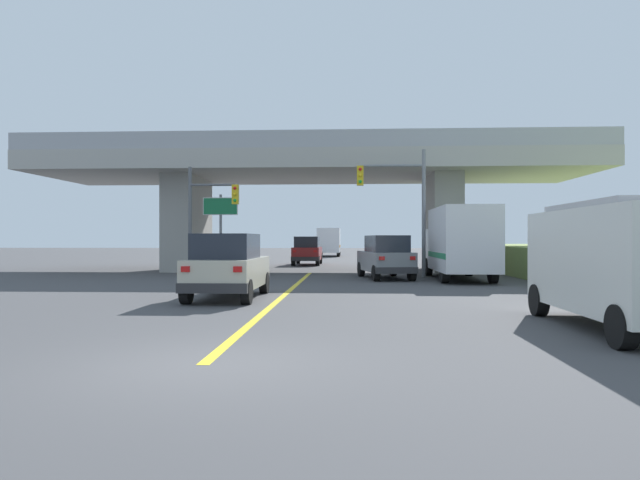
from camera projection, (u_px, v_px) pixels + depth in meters
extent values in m
plane|color=#424244|center=(313.00, 270.00, 33.42)|extent=(160.00, 160.00, 0.00)
cube|color=#A8A59E|center=(313.00, 168.00, 33.41)|extent=(31.51, 9.14, 1.02)
cube|color=#9A9891|center=(188.00, 224.00, 33.82)|extent=(1.60, 5.48, 5.52)
cube|color=#9A9891|center=(441.00, 223.00, 33.02)|extent=(1.60, 5.48, 5.52)
cube|color=#9EA0A5|center=(308.00, 139.00, 28.99)|extent=(31.51, 0.20, 0.90)
cube|color=#9EA0A5|center=(317.00, 162.00, 37.82)|extent=(31.51, 0.20, 0.90)
cube|color=yellow|center=(287.00, 292.00, 19.64)|extent=(0.20, 22.59, 0.01)
cube|color=#B7B29E|center=(229.00, 272.00, 17.76)|extent=(1.94, 4.40, 0.90)
cube|color=#1E232D|center=(226.00, 246.00, 17.43)|extent=(1.70, 2.42, 0.76)
cube|color=#2D2D30|center=(212.00, 288.00, 15.61)|extent=(1.97, 0.20, 0.28)
cube|color=red|center=(185.00, 269.00, 15.58)|extent=(0.24, 0.06, 0.16)
cube|color=red|center=(238.00, 269.00, 15.50)|extent=(0.24, 0.06, 0.16)
cylinder|color=black|center=(214.00, 283.00, 19.45)|extent=(0.26, 0.72, 0.72)
cylinder|color=black|center=(264.00, 283.00, 19.36)|extent=(0.26, 0.72, 0.72)
cylinder|color=black|center=(186.00, 292.00, 16.16)|extent=(0.26, 0.72, 0.72)
cylinder|color=black|center=(247.00, 292.00, 16.07)|extent=(0.26, 0.72, 0.72)
cube|color=slate|center=(385.00, 261.00, 26.52)|extent=(2.57, 4.64, 0.90)
cube|color=#1E232D|center=(387.00, 244.00, 26.19)|extent=(2.00, 2.66, 0.76)
cube|color=#2D2D30|center=(397.00, 270.00, 24.39)|extent=(1.86, 0.53, 0.28)
cube|color=red|center=(382.00, 258.00, 24.24)|extent=(0.25, 0.10, 0.16)
cube|color=red|center=(413.00, 258.00, 24.41)|extent=(0.25, 0.10, 0.16)
cylinder|color=black|center=(361.00, 269.00, 28.05)|extent=(0.38, 0.75, 0.72)
cylinder|color=black|center=(393.00, 269.00, 28.25)|extent=(0.38, 0.75, 0.72)
cylinder|color=black|center=(376.00, 273.00, 24.79)|extent=(0.38, 0.75, 0.72)
cylinder|color=black|center=(412.00, 273.00, 24.99)|extent=(0.38, 0.75, 0.72)
cube|color=silver|center=(449.00, 248.00, 28.48)|extent=(2.20, 2.00, 1.90)
cube|color=silver|center=(463.00, 239.00, 24.94)|extent=(2.31, 5.10, 2.80)
cube|color=#197F4C|center=(463.00, 255.00, 24.94)|extent=(2.33, 4.99, 0.24)
cylinder|color=black|center=(429.00, 267.00, 28.54)|extent=(0.30, 0.90, 0.90)
cylinder|color=black|center=(469.00, 267.00, 28.43)|extent=(0.30, 0.90, 0.90)
cylinder|color=black|center=(445.00, 273.00, 23.72)|extent=(0.30, 0.90, 0.90)
cylinder|color=black|center=(493.00, 273.00, 23.62)|extent=(0.30, 0.90, 0.90)
cube|color=silver|center=(618.00, 260.00, 11.58)|extent=(2.00, 5.30, 2.10)
cube|color=black|center=(570.00, 242.00, 14.12)|extent=(1.84, 0.12, 0.80)
cube|color=#99999E|center=(618.00, 205.00, 11.57)|extent=(1.70, 3.71, 0.12)
cylinder|color=black|center=(539.00, 300.00, 13.72)|extent=(0.28, 0.76, 0.76)
cylinder|color=black|center=(615.00, 300.00, 13.63)|extent=(0.28, 0.76, 0.76)
cylinder|color=black|center=(622.00, 327.00, 9.53)|extent=(0.28, 0.76, 0.76)
cube|color=maroon|center=(307.00, 253.00, 40.62)|extent=(1.87, 4.66, 0.90)
cube|color=#1E232D|center=(307.00, 242.00, 40.27)|extent=(1.65, 2.56, 0.76)
cube|color=#2D2D30|center=(305.00, 259.00, 38.34)|extent=(1.91, 0.20, 0.28)
cube|color=red|center=(295.00, 251.00, 38.31)|extent=(0.24, 0.06, 0.16)
cube|color=red|center=(315.00, 251.00, 38.23)|extent=(0.24, 0.06, 0.16)
cylinder|color=black|center=(298.00, 259.00, 42.44)|extent=(0.26, 0.72, 0.72)
cylinder|color=black|center=(320.00, 259.00, 42.35)|extent=(0.26, 0.72, 0.72)
cylinder|color=black|center=(293.00, 261.00, 38.89)|extent=(0.26, 0.72, 0.72)
cylinder|color=black|center=(318.00, 261.00, 38.80)|extent=(0.26, 0.72, 0.72)
cylinder|color=slate|center=(424.00, 213.00, 27.38)|extent=(0.18, 0.18, 6.19)
cylinder|color=slate|center=(392.00, 166.00, 27.46)|extent=(3.07, 0.12, 0.12)
cube|color=gold|center=(360.00, 176.00, 27.54)|extent=(0.32, 0.26, 0.96)
sphere|color=red|center=(360.00, 169.00, 27.39)|extent=(0.16, 0.16, 0.16)
sphere|color=gold|center=(360.00, 175.00, 27.39)|extent=(0.16, 0.16, 0.16)
sphere|color=green|center=(360.00, 182.00, 27.39)|extent=(0.16, 0.16, 0.16)
cylinder|color=#56595E|center=(190.00, 222.00, 28.04)|extent=(0.18, 0.18, 5.42)
cylinder|color=#56595E|center=(213.00, 185.00, 27.97)|extent=(2.27, 0.12, 0.12)
cube|color=gold|center=(235.00, 194.00, 27.92)|extent=(0.32, 0.26, 0.96)
sphere|color=red|center=(235.00, 188.00, 27.77)|extent=(0.16, 0.16, 0.16)
sphere|color=gold|center=(235.00, 194.00, 27.77)|extent=(0.16, 0.16, 0.16)
sphere|color=green|center=(235.00, 200.00, 27.77)|extent=(0.16, 0.16, 0.16)
cylinder|color=slate|center=(221.00, 234.00, 30.34)|extent=(0.14, 0.14, 4.24)
cube|color=#197242|center=(220.00, 206.00, 30.28)|extent=(1.79, 0.08, 0.86)
cube|color=white|center=(220.00, 206.00, 30.28)|extent=(1.87, 0.04, 0.94)
cube|color=navy|center=(330.00, 243.00, 63.32)|extent=(2.20, 2.00, 1.90)
cube|color=silver|center=(329.00, 240.00, 59.75)|extent=(2.31, 5.16, 2.52)
cube|color=#B26619|center=(329.00, 246.00, 59.75)|extent=(2.33, 5.06, 0.24)
cylinder|color=black|center=(321.00, 251.00, 63.38)|extent=(0.30, 0.90, 0.90)
cylinder|color=black|center=(339.00, 251.00, 63.27)|extent=(0.30, 0.90, 0.90)
cylinder|color=black|center=(319.00, 252.00, 58.52)|extent=(0.30, 0.90, 0.90)
cylinder|color=black|center=(338.00, 252.00, 58.41)|extent=(0.30, 0.90, 0.90)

